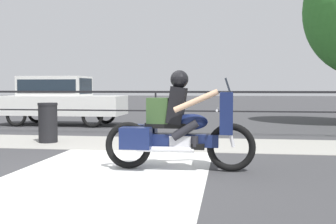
{
  "coord_description": "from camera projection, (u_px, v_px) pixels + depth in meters",
  "views": [
    {
      "loc": [
        1.99,
        -6.28,
        1.33
      ],
      "look_at": [
        0.98,
        0.79,
        0.91
      ],
      "focal_mm": 45.0,
      "sensor_mm": 36.0,
      "label": 1
    }
  ],
  "objects": [
    {
      "name": "crosswalk_band",
      "position": [
        107.0,
        175.0,
        6.34
      ],
      "size": [
        3.01,
        6.0,
        0.01
      ],
      "primitive_type": "cube",
      "color": "silver",
      "rests_on": "ground"
    },
    {
      "name": "motorcycle",
      "position": [
        178.0,
        126.0,
        6.71
      ],
      "size": [
        2.43,
        0.76,
        1.6
      ],
      "rotation": [
        0.0,
        0.0,
        0.01
      ],
      "color": "black",
      "rests_on": "ground"
    },
    {
      "name": "sidewalk_band",
      "position": [
        143.0,
        143.0,
        9.93
      ],
      "size": [
        44.0,
        2.4,
        0.01
      ],
      "primitive_type": "cube",
      "color": "#99968E",
      "rests_on": "ground"
    },
    {
      "name": "fence_railing",
      "position": [
        156.0,
        100.0,
        11.66
      ],
      "size": [
        36.0,
        0.05,
        1.23
      ],
      "color": "black",
      "rests_on": "ground"
    },
    {
      "name": "trash_bin",
      "position": [
        48.0,
        123.0,
        10.05
      ],
      "size": [
        0.46,
        0.46,
        0.96
      ],
      "color": "black",
      "rests_on": "ground"
    },
    {
      "name": "ground_plane",
      "position": [
        99.0,
        172.0,
        6.57
      ],
      "size": [
        120.0,
        120.0,
        0.0
      ],
      "primitive_type": "plane",
      "color": "#38383A"
    },
    {
      "name": "parked_car",
      "position": [
        60.0,
        97.0,
        14.74
      ],
      "size": [
        4.3,
        1.68,
        1.71
      ],
      "rotation": [
        0.0,
        0.0,
        0.02
      ],
      "color": "silver",
      "rests_on": "ground"
    }
  ]
}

